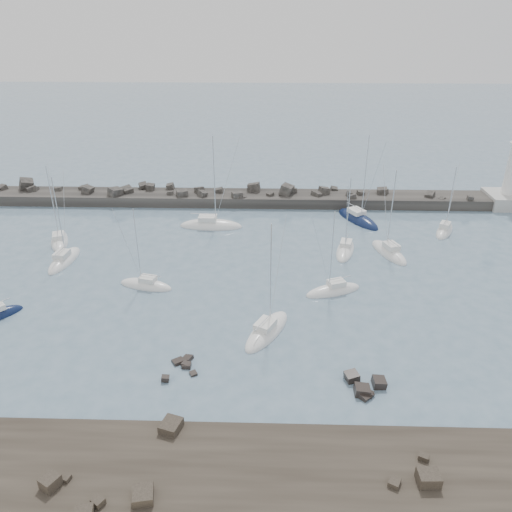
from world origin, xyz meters
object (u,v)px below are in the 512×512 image
Objects in this scene: sailboat_1 at (60,241)px; sailboat_10 at (389,253)px; lighthouse at (509,189)px; sailboat_7 at (267,331)px; sailboat_9 at (333,291)px; sailboat_11 at (444,231)px; sailboat_4 at (211,226)px; sailboat_8 at (358,219)px; sailboat_3 at (64,261)px; sailboat_6 at (345,251)px; sailboat_5 at (146,285)px.

sailboat_1 is 0.95× the size of sailboat_10.
sailboat_7 is (-42.47, -40.34, -2.95)m from lighthouse.
sailboat_9 is 0.89× the size of sailboat_10.
sailboat_1 is at bearing -166.59° from lighthouse.
sailboat_10 is 13.18m from sailboat_11.
lighthouse is at bearing 13.41° from sailboat_1.
sailboat_8 is (24.24, 3.51, -0.01)m from sailboat_4.
sailboat_7 reaches higher than sailboat_1.
sailboat_3 is 57.65m from sailboat_11.
lighthouse is 28.80m from sailboat_8.
sailboat_11 is (-14.61, -12.23, -2.93)m from lighthouse.
sailboat_6 is 18.24m from sailboat_11.
sailboat_11 is (16.63, 7.47, 0.03)m from sailboat_6.
sailboat_5 is at bearing -142.89° from sailboat_8.
lighthouse reaches higher than sailboat_3.
sailboat_10 is at bearing 50.25° from sailboat_9.
sailboat_8 is (3.65, 12.00, 0.01)m from sailboat_6.
sailboat_8 reaches higher than sailboat_11.
sailboat_1 is at bearing 144.46° from sailboat_7.
lighthouse is at bearing 15.59° from sailboat_8.
sailboat_11 is (43.39, 18.47, 0.03)m from sailboat_5.
sailboat_1 is 1.07× the size of sailboat_9.
sailboat_5 is at bearing -156.94° from sailboat_11.
sailboat_6 is 12.54m from sailboat_8.
sailboat_1 is 47.65m from sailboat_8.
sailboat_10 is (9.23, 11.09, 0.02)m from sailboat_9.
sailboat_10 reaches higher than sailboat_11.
sailboat_11 is (37.23, -1.02, 0.01)m from sailboat_4.
lighthouse is 1.18× the size of sailboat_6.
sailboat_3 reaches higher than sailboat_5.
sailboat_6 is at bearing 174.50° from sailboat_10.
sailboat_7 is (15.52, -9.64, 0.01)m from sailboat_5.
sailboat_1 reaches higher than sailboat_9.
lighthouse is at bearing 39.05° from sailboat_10.
sailboat_3 is 1.11× the size of sailboat_9.
sailboat_4 is at bearing 131.06° from sailboat_9.
sailboat_3 is 1.07× the size of sailboat_6.
sailboat_10 is at bearing 48.96° from sailboat_7.
sailboat_6 is 6.24m from sailboat_10.
sailboat_5 is 0.96× the size of sailboat_9.
sailboat_8 is at bearing 20.75° from sailboat_3.
sailboat_1 is 0.96× the size of sailboat_3.
lighthouse is 32.36m from sailboat_10.
sailboat_9 is at bearing -105.69° from sailboat_8.
sailboat_4 is at bearing -167.80° from lighthouse.
sailboat_1 is at bearing 141.20° from sailboat_5.
sailboat_11 is at bearing 23.06° from sailboat_5.
sailboat_10 is (49.16, -2.61, 0.02)m from sailboat_1.
sailboat_7 is at bearing -118.56° from sailboat_6.
sailboat_8 reaches higher than sailboat_1.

